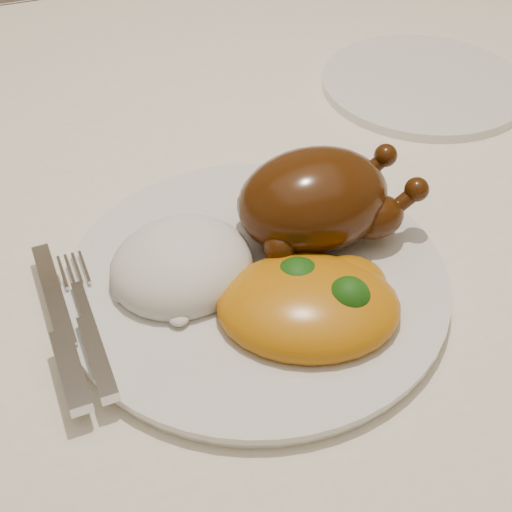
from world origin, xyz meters
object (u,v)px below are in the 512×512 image
object	(u,v)px
dinner_plate	(256,281)
side_plate	(424,84)
roast_chicken	(318,199)
dining_table	(330,256)

from	to	relation	value
dinner_plate	side_plate	xyz separation A→B (m)	(0.28, 0.23, -0.00)
side_plate	roast_chicken	xyz separation A→B (m)	(-0.22, -0.20, 0.04)
dinner_plate	dining_table	bearing A→B (deg)	42.12
dining_table	side_plate	xyz separation A→B (m)	(0.16, 0.12, 0.11)
side_plate	roast_chicken	bearing A→B (deg)	-137.81
dining_table	dinner_plate	size ratio (longest dim) A/B	5.47
dining_table	roast_chicken	bearing A→B (deg)	-125.99
dining_table	dinner_plate	xyz separation A→B (m)	(-0.12, -0.11, 0.11)
dining_table	dinner_plate	distance (m)	0.20
dinner_plate	roast_chicken	size ratio (longest dim) A/B	1.96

